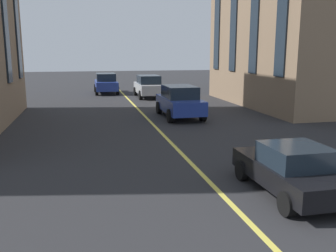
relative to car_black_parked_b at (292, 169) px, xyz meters
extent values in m
cube|color=#D8C64C|center=(9.32, 1.85, -0.70)|extent=(80.00, 0.16, 0.01)
cube|color=black|center=(0.05, 0.00, -0.12)|extent=(3.90, 1.75, 0.55)
cube|color=#19232D|center=(-0.15, 0.00, 0.43)|extent=(1.64, 1.54, 0.55)
cylinder|color=black|center=(1.34, 0.84, -0.40)|extent=(0.60, 0.21, 0.60)
cylinder|color=black|center=(1.34, -0.84, -0.40)|extent=(0.60, 0.21, 0.60)
cylinder|color=black|center=(-1.24, 0.84, -0.40)|extent=(0.60, 0.21, 0.60)
cube|color=#B7BABF|center=(22.71, -0.04, 0.08)|extent=(4.70, 1.95, 0.80)
cube|color=#19232D|center=(22.71, -0.04, 0.83)|extent=(2.58, 1.72, 0.70)
cylinder|color=black|center=(24.26, 0.90, -0.32)|extent=(0.76, 0.27, 0.76)
cylinder|color=black|center=(24.26, -0.97, -0.32)|extent=(0.76, 0.27, 0.76)
cylinder|color=black|center=(21.16, 0.90, -0.32)|extent=(0.76, 0.27, 0.76)
cylinder|color=black|center=(21.16, -0.97, -0.32)|extent=(0.76, 0.27, 0.76)
cube|color=navy|center=(26.68, 3.35, 0.08)|extent=(4.70, 1.95, 0.80)
cube|color=#19232D|center=(26.68, 3.35, 0.83)|extent=(2.58, 1.72, 0.70)
cylinder|color=black|center=(25.13, 2.41, -0.32)|extent=(0.76, 0.27, 0.76)
cylinder|color=black|center=(25.13, 4.29, -0.32)|extent=(0.76, 0.27, 0.76)
cylinder|color=black|center=(28.23, 2.41, -0.32)|extent=(0.76, 0.27, 0.76)
cylinder|color=black|center=(28.23, 4.29, -0.32)|extent=(0.76, 0.27, 0.76)
cube|color=navy|center=(12.42, -0.11, 0.08)|extent=(4.70, 1.95, 0.80)
cube|color=#19232D|center=(12.42, -0.11, 0.83)|extent=(2.59, 1.72, 0.70)
cylinder|color=black|center=(13.97, 0.83, -0.32)|extent=(0.76, 0.27, 0.76)
cylinder|color=black|center=(13.97, -1.04, -0.32)|extent=(0.76, 0.27, 0.76)
cylinder|color=black|center=(10.87, 0.83, -0.32)|extent=(0.76, 0.27, 0.76)
cylinder|color=black|center=(10.87, -1.04, -0.32)|extent=(0.76, 0.27, 0.76)
camera|label=1|loc=(-8.56, 5.39, 3.11)|focal=39.40mm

